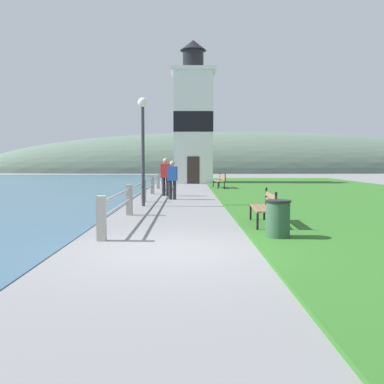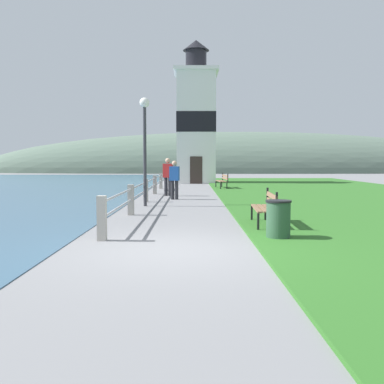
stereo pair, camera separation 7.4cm
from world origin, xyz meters
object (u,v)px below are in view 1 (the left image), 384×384
Objects in this scene: person_by_railing at (172,179)px; lamp_post at (143,131)px; park_bench_near at (265,206)px; person_strolling at (166,175)px; park_bench_midway at (220,180)px; trash_bin at (278,220)px; lighthouse at (193,121)px.

lamp_post is (-0.97, -2.73, 1.83)m from person_by_railing.
lamp_post is at bearing 173.54° from person_by_railing.
person_by_railing is at bearing 70.46° from lamp_post.
person_by_railing is (-2.62, 7.75, 0.37)m from park_bench_near.
person_strolling is 1.97m from person_by_railing.
park_bench_midway is 1.15× the size of person_by_railing.
person_strolling is at bearing 24.58° from person_by_railing.
park_bench_midway is 16.64m from trash_bin.
person_strolling is (-3.01, 9.68, 0.44)m from park_bench_near.
lighthouse is at bearing -83.34° from park_bench_midway.
lamp_post is at bearing 117.40° from trash_bin.
person_strolling reaches higher than person_by_railing.
lighthouse is at bearing 8.82° from person_by_railing.
park_bench_near reaches higher than trash_bin.
park_bench_midway is at bearing -78.06° from lighthouse.
lamp_post reaches higher than person_strolling.
person_strolling is 0.45× the size of lamp_post.
park_bench_near is at bearing 88.42° from trash_bin.
lighthouse is at bearing -83.12° from park_bench_near.
trash_bin is 8.03m from lamp_post.
trash_bin is (1.50, -23.88, -4.30)m from lighthouse.
park_bench_midway is at bearing -16.66° from person_strolling.
person_strolling is at bearing 54.60° from park_bench_midway.
trash_bin is (-0.03, -16.64, -0.12)m from park_bench_midway.
park_bench_near and park_bench_midway have the same top height.
person_by_railing is (-2.60, -7.08, 0.37)m from park_bench_midway.
trash_bin is at bearing 84.63° from park_bench_midway.
person_by_railing is (-1.06, -14.32, -3.82)m from lighthouse.
lighthouse is 2.71× the size of lamp_post.
lighthouse reaches higher than person_by_railing.
lighthouse reaches higher than person_strolling.
lamp_post reaches higher than park_bench_midway.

